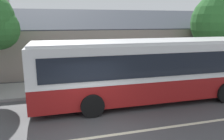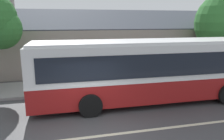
{
  "view_description": "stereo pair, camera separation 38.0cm",
  "coord_description": "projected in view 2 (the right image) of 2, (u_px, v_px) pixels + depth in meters",
  "views": [
    {
      "loc": [
        -1.35,
        -6.78,
        3.95
      ],
      "look_at": [
        1.52,
        3.74,
        1.49
      ],
      "focal_mm": 35.0,
      "sensor_mm": 36.0,
      "label": 1
    },
    {
      "loc": [
        -0.98,
        -6.88,
        3.95
      ],
      "look_at": [
        1.52,
        3.74,
        1.49
      ],
      "focal_mm": 35.0,
      "sensor_mm": 36.0,
      "label": 2
    }
  ],
  "objects": [
    {
      "name": "sidewalk_far",
      "position": [
        79.0,
        86.0,
        13.3
      ],
      "size": [
        60.0,
        3.0,
        0.15
      ],
      "primitive_type": "cube",
      "color": "gray",
      "rests_on": "ground"
    },
    {
      "name": "transit_bus",
      "position": [
        150.0,
        69.0,
        10.74
      ],
      "size": [
        11.49,
        2.83,
        3.05
      ],
      "color": "maroon",
      "rests_on": "ground"
    },
    {
      "name": "ground_plane",
      "position": [
        94.0,
        137.0,
        7.62
      ],
      "size": [
        300.0,
        300.0,
        0.0
      ],
      "primitive_type": "plane",
      "color": "#424244"
    },
    {
      "name": "lane_divider_stripe",
      "position": [
        94.0,
        137.0,
        7.62
      ],
      "size": [
        60.0,
        0.16,
        0.01
      ],
      "primitive_type": "cube",
      "color": "beige",
      "rests_on": "ground"
    },
    {
      "name": "community_building",
      "position": [
        101.0,
        45.0,
        19.9
      ],
      "size": [
        28.13,
        8.85,
        5.95
      ],
      "color": "gray",
      "rests_on": "ground"
    }
  ]
}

